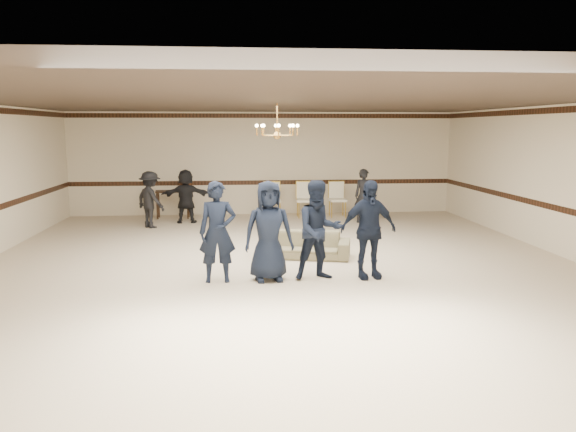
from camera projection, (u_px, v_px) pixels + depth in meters
name	position (u px, v px, depth m)	size (l,w,h in m)	color
room	(281.00, 186.00, 10.72)	(12.01, 14.01, 3.21)	beige
chair_rail	(264.00, 182.00, 17.68)	(12.00, 0.02, 0.14)	#351A0F
crown_molding	(263.00, 116.00, 17.36)	(12.00, 0.02, 0.14)	#351A0F
chandelier	(277.00, 119.00, 11.50)	(0.94, 0.94, 0.89)	gold
boy_a	(218.00, 232.00, 9.83)	(0.65, 0.43, 1.79)	black
boy_b	(269.00, 231.00, 9.91)	(0.87, 0.57, 1.79)	black
boy_c	(319.00, 230.00, 9.99)	(0.87, 0.68, 1.79)	black
boy_d	(368.00, 229.00, 10.07)	(1.05, 0.44, 1.79)	black
settee	(305.00, 245.00, 11.77)	(1.88, 0.73, 0.55)	#756D4E
adult_left	(150.00, 200.00, 15.24)	(1.00, 0.57, 1.55)	black
adult_mid	(186.00, 196.00, 16.01)	(1.43, 0.46, 1.55)	black
adult_right	(364.00, 196.00, 16.08)	(0.56, 0.37, 1.55)	black
banquet_chair_left	(272.00, 200.00, 16.96)	(0.52, 0.52, 1.07)	#F4EBCD
banquet_chair_mid	(305.00, 200.00, 17.06)	(0.52, 0.52, 1.07)	#F4EBCD
banquet_chair_right	(337.00, 200.00, 17.15)	(0.52, 0.52, 1.07)	#F4EBCD
console_table	(173.00, 204.00, 16.91)	(1.01, 0.43, 0.85)	black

